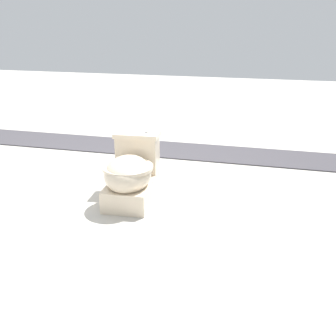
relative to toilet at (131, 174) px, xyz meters
name	(u,v)px	position (x,y,z in m)	size (l,w,h in m)	color
ground_plane	(103,192)	(-0.07, -0.29, -0.22)	(14.00, 14.00, 0.00)	#B7B2A8
gravel_strip	(189,151)	(-1.30, 0.21, -0.21)	(0.56, 8.00, 0.01)	#423F44
toilet	(131,174)	(0.00, 0.00, 0.00)	(0.65, 0.41, 0.52)	beige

